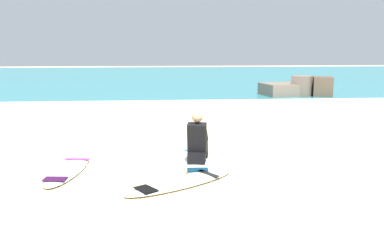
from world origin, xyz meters
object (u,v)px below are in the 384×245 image
object	(u,v)px
surfer_seated	(197,142)
surfboard_spare_far	(181,182)
surfboard_main	(196,160)
surfboard_spare_near	(68,170)

from	to	relation	value
surfer_seated	surfboard_spare_far	xyz separation A→B (m)	(-0.38, -1.13, -0.40)
surfboard_main	surfboard_spare_far	world-z (taller)	same
surfboard_main	surfer_seated	xyz separation A→B (m)	(0.01, -0.18, 0.40)
surfboard_main	surfer_seated	size ratio (longest dim) A/B	2.50
surfboard_spare_near	surfboard_spare_far	world-z (taller)	same
surfboard_main	surfboard_spare_near	bearing A→B (deg)	-169.61
surfboard_spare_far	surfboard_main	bearing A→B (deg)	74.14
surfer_seated	surfboard_spare_near	xyz separation A→B (m)	(-2.32, -0.25, -0.40)
surfer_seated	surfboard_main	bearing A→B (deg)	92.02
surfboard_main	surfboard_spare_far	size ratio (longest dim) A/B	1.18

